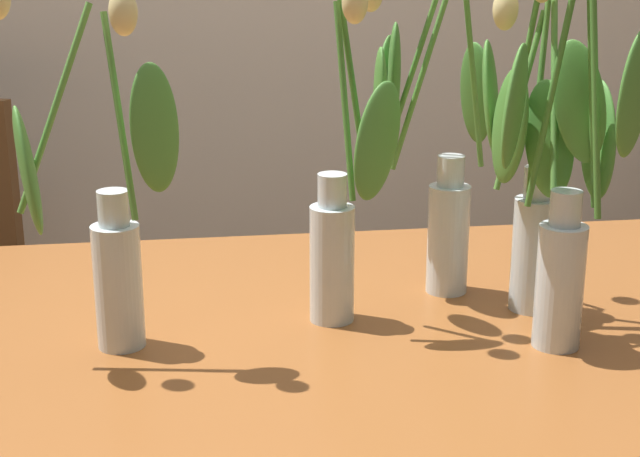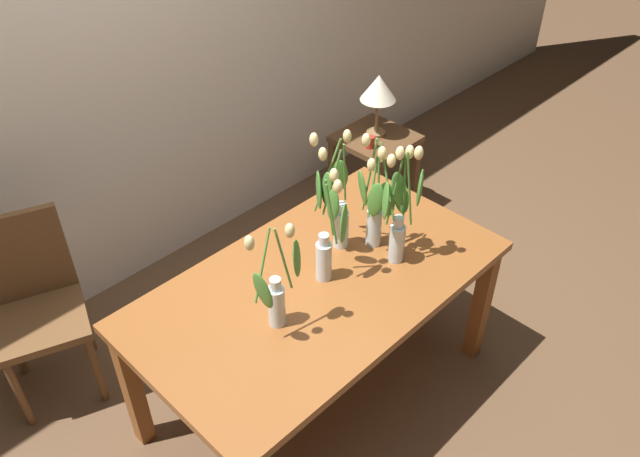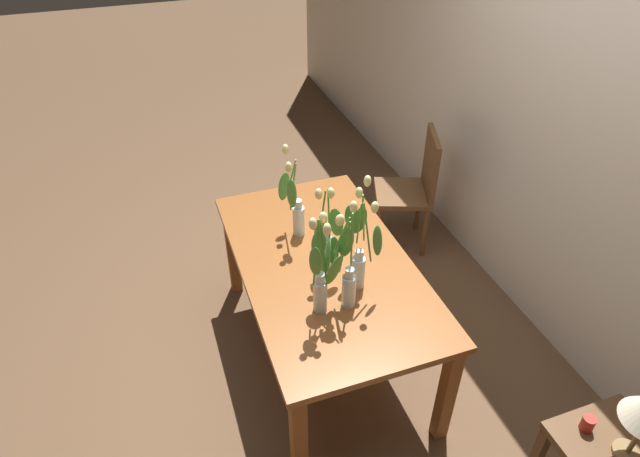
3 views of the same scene
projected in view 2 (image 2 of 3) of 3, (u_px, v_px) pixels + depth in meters
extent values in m
plane|color=brown|center=(319.00, 391.00, 3.16)|extent=(18.00, 18.00, 0.00)
cube|color=silver|center=(108.00, 47.00, 3.11)|extent=(9.00, 0.10, 2.70)
cube|color=brown|center=(318.00, 284.00, 2.71)|extent=(1.60, 0.90, 0.04)
cube|color=brown|center=(481.00, 304.00, 3.14)|extent=(0.07, 0.07, 0.70)
cube|color=brown|center=(132.00, 388.00, 2.74)|extent=(0.07, 0.07, 0.70)
cube|color=brown|center=(362.00, 234.00, 3.57)|extent=(0.07, 0.07, 0.70)
cylinder|color=silver|center=(277.00, 306.00, 2.46)|extent=(0.07, 0.07, 0.18)
cylinder|color=silver|center=(275.00, 284.00, 2.38)|extent=(0.04, 0.04, 0.05)
cylinder|color=silver|center=(277.00, 312.00, 2.47)|extent=(0.06, 0.06, 0.11)
cylinder|color=#56933D|center=(283.00, 259.00, 2.30)|extent=(0.04, 0.06, 0.27)
ellipsoid|color=#F4E093|center=(290.00, 231.00, 2.21)|extent=(0.04, 0.04, 0.06)
ellipsoid|color=#4C8E38|center=(297.00, 258.00, 2.32)|extent=(0.08, 0.06, 0.17)
cylinder|color=#56933D|center=(262.00, 266.00, 2.25)|extent=(0.12, 0.03, 0.27)
ellipsoid|color=#F4E093|center=(249.00, 243.00, 2.12)|extent=(0.04, 0.04, 0.06)
ellipsoid|color=#4C8E38|center=(263.00, 291.00, 2.26)|extent=(0.06, 0.10, 0.18)
cylinder|color=silver|center=(324.00, 261.00, 2.66)|extent=(0.07, 0.07, 0.18)
cylinder|color=silver|center=(324.00, 240.00, 2.59)|extent=(0.04, 0.04, 0.05)
cylinder|color=silver|center=(324.00, 267.00, 2.68)|extent=(0.06, 0.06, 0.11)
cylinder|color=#478433|center=(330.00, 209.00, 2.52)|extent=(0.05, 0.01, 0.29)
ellipsoid|color=#F4E093|center=(335.00, 176.00, 2.44)|extent=(0.04, 0.04, 0.06)
ellipsoid|color=#4C8E38|center=(333.00, 205.00, 2.57)|extent=(0.03, 0.10, 0.18)
cylinder|color=#478433|center=(332.00, 215.00, 2.50)|extent=(0.03, 0.05, 0.28)
ellipsoid|color=#F4E093|center=(338.00, 187.00, 2.40)|extent=(0.04, 0.04, 0.06)
ellipsoid|color=#4C8E38|center=(344.00, 223.00, 2.54)|extent=(0.11, 0.07, 0.18)
cylinder|color=silver|center=(341.00, 229.00, 2.83)|extent=(0.07, 0.07, 0.18)
cylinder|color=silver|center=(342.00, 208.00, 2.76)|extent=(0.04, 0.04, 0.05)
cylinder|color=silver|center=(341.00, 234.00, 2.85)|extent=(0.06, 0.06, 0.11)
cylinder|color=#56933D|center=(327.00, 176.00, 2.64)|extent=(0.10, 0.07, 0.35)
ellipsoid|color=#F4E093|center=(314.00, 139.00, 2.52)|extent=(0.04, 0.04, 0.06)
ellipsoid|color=#427F33|center=(319.00, 190.00, 2.64)|extent=(0.08, 0.10, 0.18)
cylinder|color=#56933D|center=(345.00, 173.00, 2.69)|extent=(0.06, 0.04, 0.32)
ellipsoid|color=#F4E093|center=(347.00, 136.00, 2.62)|extent=(0.04, 0.04, 0.06)
ellipsoid|color=#427F33|center=(340.00, 175.00, 2.76)|extent=(0.07, 0.09, 0.17)
cylinder|color=#56933D|center=(332.00, 183.00, 2.65)|extent=(0.09, 0.03, 0.30)
ellipsoid|color=#F4E093|center=(323.00, 154.00, 2.53)|extent=(0.04, 0.04, 0.06)
ellipsoid|color=#427F33|center=(327.00, 189.00, 2.61)|extent=(0.04, 0.10, 0.18)
cylinder|color=silver|center=(397.00, 243.00, 2.75)|extent=(0.07, 0.07, 0.18)
cylinder|color=silver|center=(399.00, 222.00, 2.68)|extent=(0.04, 0.04, 0.05)
cylinder|color=silver|center=(396.00, 249.00, 2.77)|extent=(0.06, 0.06, 0.11)
cylinder|color=#478433|center=(404.00, 188.00, 2.60)|extent=(0.05, 0.02, 0.32)
ellipsoid|color=#F4E093|center=(410.00, 152.00, 2.52)|extent=(0.04, 0.04, 0.06)
ellipsoid|color=#4C8E38|center=(401.00, 195.00, 2.69)|extent=(0.05, 0.12, 0.18)
cylinder|color=#478433|center=(394.00, 193.00, 2.58)|extent=(0.05, 0.03, 0.31)
ellipsoid|color=#F4E093|center=(391.00, 161.00, 2.48)|extent=(0.04, 0.04, 0.06)
ellipsoid|color=#4C8E38|center=(386.00, 201.00, 2.56)|extent=(0.08, 0.08, 0.18)
cylinder|color=#478433|center=(409.00, 190.00, 2.57)|extent=(0.03, 0.04, 0.35)
ellipsoid|color=#F4E093|center=(419.00, 153.00, 2.46)|extent=(0.04, 0.04, 0.06)
ellipsoid|color=#4C8E38|center=(420.00, 188.00, 2.59)|extent=(0.08, 0.06, 0.18)
cylinder|color=silver|center=(373.00, 227.00, 2.84)|extent=(0.07, 0.07, 0.18)
cylinder|color=silver|center=(375.00, 206.00, 2.77)|extent=(0.04, 0.04, 0.05)
cylinder|color=silver|center=(373.00, 233.00, 2.86)|extent=(0.06, 0.06, 0.11)
cylinder|color=#56933D|center=(373.00, 188.00, 2.66)|extent=(0.08, 0.04, 0.26)
ellipsoid|color=#F4E093|center=(371.00, 165.00, 2.55)|extent=(0.04, 0.04, 0.06)
ellipsoid|color=#4C8E38|center=(376.00, 200.00, 2.64)|extent=(0.05, 0.09, 0.18)
cylinder|color=#56933D|center=(379.00, 182.00, 2.65)|extent=(0.03, 0.04, 0.30)
ellipsoid|color=#F4E093|center=(382.00, 153.00, 2.54)|extent=(0.04, 0.04, 0.06)
ellipsoid|color=#4C8E38|center=(387.00, 200.00, 2.67)|extent=(0.08, 0.08, 0.18)
cylinder|color=#56933D|center=(370.00, 175.00, 2.66)|extent=(0.05, 0.03, 0.34)
ellipsoid|color=#F4E093|center=(366.00, 140.00, 2.54)|extent=(0.04, 0.04, 0.06)
ellipsoid|color=#4C8E38|center=(363.00, 188.00, 2.65)|extent=(0.06, 0.10, 0.18)
cylinder|color=#56933D|center=(387.00, 182.00, 2.62)|extent=(0.03, 0.12, 0.32)
ellipsoid|color=#F4E093|center=(400.00, 153.00, 2.48)|extent=(0.04, 0.04, 0.06)
ellipsoid|color=#4C8E38|center=(399.00, 189.00, 2.62)|extent=(0.10, 0.06, 0.18)
cube|color=brown|center=(41.00, 321.00, 2.91)|extent=(0.51, 0.51, 0.04)
cylinder|color=brown|center=(97.00, 369.00, 2.99)|extent=(0.04, 0.04, 0.43)
cylinder|color=brown|center=(19.00, 394.00, 2.88)|extent=(0.04, 0.04, 0.43)
cylinder|color=brown|center=(85.00, 321.00, 3.23)|extent=(0.04, 0.04, 0.43)
cylinder|color=brown|center=(13.00, 342.00, 3.12)|extent=(0.04, 0.04, 0.43)
cube|color=brown|center=(21.00, 256.00, 2.88)|extent=(0.39, 0.17, 0.46)
cube|color=brown|center=(376.00, 139.00, 4.03)|extent=(0.44, 0.44, 0.04)
cube|color=brown|center=(377.00, 199.00, 3.99)|extent=(0.04, 0.04, 0.51)
cube|color=brown|center=(414.00, 175.00, 4.20)|extent=(0.04, 0.04, 0.51)
cube|color=brown|center=(333.00, 175.00, 4.20)|extent=(0.04, 0.04, 0.51)
cube|color=brown|center=(371.00, 154.00, 4.41)|extent=(0.04, 0.04, 0.51)
cylinder|color=olive|center=(376.00, 133.00, 4.04)|extent=(0.12, 0.12, 0.02)
cylinder|color=olive|center=(377.00, 116.00, 3.96)|extent=(0.02, 0.02, 0.22)
cone|color=#F2E5C6|center=(379.00, 87.00, 3.85)|extent=(0.22, 0.22, 0.16)
cylinder|color=#B72D23|center=(370.00, 142.00, 3.89)|extent=(0.06, 0.06, 0.07)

